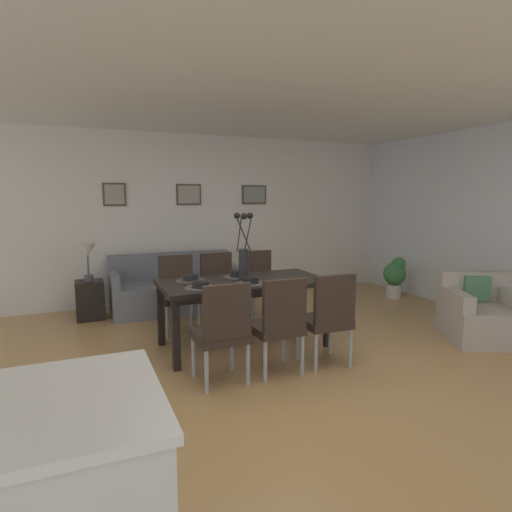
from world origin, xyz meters
TOP-DOWN VIEW (x-y plane):
  - ground_plane at (0.00, 0.00)m, footprint 9.00×9.00m
  - back_wall_panel at (0.00, 3.25)m, footprint 9.00×0.10m
  - side_window_wall at (3.65, 0.40)m, footprint 0.10×6.30m
  - ceiling_panel at (0.00, 0.40)m, footprint 9.00×7.20m
  - dining_table at (0.07, 0.85)m, footprint 1.80×0.89m
  - dining_chair_near_left at (-0.46, 0.01)m, footprint 0.45×0.45m
  - dining_chair_near_right at (-0.46, 1.71)m, footprint 0.44×0.44m
  - dining_chair_far_left at (0.09, 0.01)m, footprint 0.45×0.45m
  - dining_chair_far_right at (0.08, 1.72)m, footprint 0.47×0.47m
  - dining_chair_mid_left at (0.62, 0.01)m, footprint 0.46×0.46m
  - dining_chair_mid_right at (0.64, 1.73)m, footprint 0.45×0.45m
  - centerpiece_vase at (0.07, 0.85)m, footprint 0.21×0.23m
  - placemat_near_left at (-0.47, 0.65)m, footprint 0.32×0.32m
  - bowl_near_left at (-0.47, 0.65)m, footprint 0.17×0.17m
  - placemat_near_right at (-0.47, 1.05)m, footprint 0.32×0.32m
  - bowl_near_right at (-0.47, 1.05)m, footprint 0.17×0.17m
  - placemat_far_left at (0.07, 0.65)m, footprint 0.32×0.32m
  - bowl_far_left at (0.07, 0.65)m, footprint 0.17×0.17m
  - placemat_far_right at (0.07, 1.05)m, footprint 0.32×0.32m
  - bowl_far_right at (0.07, 1.05)m, footprint 0.17×0.17m
  - sofa at (-0.28, 2.70)m, footprint 1.82×0.84m
  - side_table at (-1.45, 2.64)m, footprint 0.36×0.36m
  - table_lamp at (-1.45, 2.64)m, footprint 0.22×0.22m
  - armchair at (2.69, -0.02)m, footprint 1.07×1.07m
  - framed_picture_left at (-1.03, 3.18)m, footprint 0.32×0.03m
  - framed_picture_center at (0.07, 3.18)m, footprint 0.39×0.03m
  - framed_picture_right at (1.18, 3.18)m, footprint 0.42×0.03m
  - potted_plant at (3.16, 1.98)m, footprint 0.36×0.36m

SIDE VIEW (x-z plane):
  - ground_plane at x=0.00m, z-range 0.00..0.00m
  - side_table at x=-1.45m, z-range 0.00..0.52m
  - sofa at x=-0.28m, z-range -0.12..0.68m
  - armchair at x=2.69m, z-range -0.09..0.66m
  - potted_plant at x=3.16m, z-range 0.04..0.71m
  - dining_chair_near_left at x=-0.46m, z-range 0.05..0.97m
  - dining_chair_near_right at x=-0.46m, z-range 0.05..0.97m
  - dining_chair_far_left at x=0.09m, z-range 0.05..0.97m
  - dining_chair_far_right at x=0.08m, z-range 0.05..0.97m
  - dining_chair_mid_left at x=0.62m, z-range 0.05..0.97m
  - dining_chair_mid_right at x=0.64m, z-range 0.05..0.97m
  - dining_table at x=0.07m, z-range 0.29..1.03m
  - placemat_near_left at x=-0.47m, z-range 0.74..0.75m
  - placemat_near_right at x=-0.47m, z-range 0.74..0.75m
  - placemat_far_left at x=0.07m, z-range 0.74..0.75m
  - placemat_far_right at x=0.07m, z-range 0.74..0.75m
  - bowl_near_left at x=-0.47m, z-range 0.75..0.81m
  - bowl_near_right at x=-0.47m, z-range 0.75..0.81m
  - bowl_far_left at x=0.07m, z-range 0.75..0.81m
  - bowl_far_right at x=0.07m, z-range 0.75..0.81m
  - table_lamp at x=-1.45m, z-range 0.64..1.15m
  - centerpiece_vase at x=0.07m, z-range 0.66..1.39m
  - back_wall_panel at x=0.00m, z-range 0.00..2.60m
  - side_window_wall at x=3.65m, z-range 0.00..2.60m
  - framed_picture_left at x=-1.03m, z-range 1.51..1.84m
  - framed_picture_center at x=0.07m, z-range 1.51..1.83m
  - framed_picture_right at x=1.18m, z-range 1.52..1.83m
  - ceiling_panel at x=0.00m, z-range 2.60..2.68m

